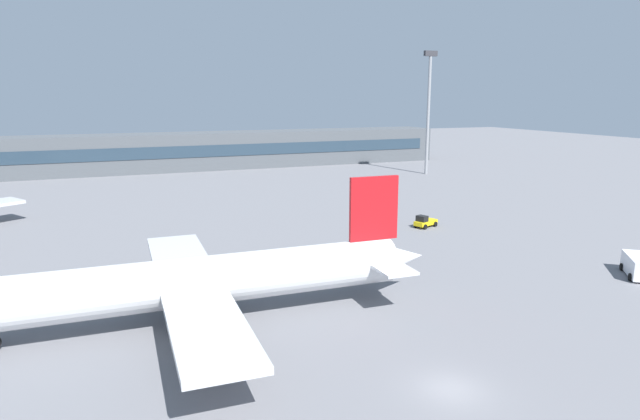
{
  "coord_description": "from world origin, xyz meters",
  "views": [
    {
      "loc": [
        -18.97,
        -25.16,
        17.76
      ],
      "look_at": [
        7.5,
        40.0,
        3.0
      ],
      "focal_mm": 30.32,
      "sensor_mm": 36.0,
      "label": 1
    }
  ],
  "objects_px": {
    "airplane_near": "(174,284)",
    "service_van_white": "(638,266)",
    "floodlight_tower_west": "(429,105)",
    "baggage_tug_yellow": "(425,222)"
  },
  "relations": [
    {
      "from": "airplane_near",
      "to": "service_van_white",
      "type": "bearing_deg",
      "value": -6.98
    },
    {
      "from": "airplane_near",
      "to": "floodlight_tower_west",
      "type": "bearing_deg",
      "value": 44.94
    },
    {
      "from": "service_van_white",
      "to": "baggage_tug_yellow",
      "type": "bearing_deg",
      "value": 107.76
    },
    {
      "from": "baggage_tug_yellow",
      "to": "service_van_white",
      "type": "bearing_deg",
      "value": -72.24
    },
    {
      "from": "airplane_near",
      "to": "service_van_white",
      "type": "relative_size",
      "value": 8.38
    },
    {
      "from": "baggage_tug_yellow",
      "to": "floodlight_tower_west",
      "type": "height_order",
      "value": "floodlight_tower_west"
    },
    {
      "from": "baggage_tug_yellow",
      "to": "service_van_white",
      "type": "height_order",
      "value": "service_van_white"
    },
    {
      "from": "baggage_tug_yellow",
      "to": "service_van_white",
      "type": "distance_m",
      "value": 27.3
    },
    {
      "from": "floodlight_tower_west",
      "to": "airplane_near",
      "type": "bearing_deg",
      "value": -135.06
    },
    {
      "from": "airplane_near",
      "to": "floodlight_tower_west",
      "type": "xyz_separation_m",
      "value": [
        66.09,
        65.95,
        12.66
      ]
    }
  ]
}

